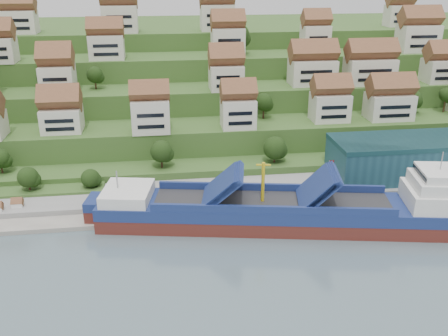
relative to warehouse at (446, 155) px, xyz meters
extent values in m
plane|color=slate|center=(-52.00, -17.00, -7.20)|extent=(300.00, 300.00, 0.00)
cube|color=gray|center=(-32.00, -2.00, -6.10)|extent=(180.00, 14.00, 2.20)
cube|color=gray|center=(-110.00, -5.00, -6.70)|extent=(45.00, 20.00, 1.00)
cube|color=#2D4C1E|center=(-52.00, 69.00, -5.20)|extent=(260.00, 128.00, 4.00)
cube|color=#2D4C1E|center=(-52.00, 74.00, -1.70)|extent=(260.00, 118.00, 11.00)
cube|color=#2D4C1E|center=(-52.00, 82.00, 1.80)|extent=(260.00, 102.00, 18.00)
cube|color=#2D4C1E|center=(-52.00, 90.00, 5.30)|extent=(260.00, 86.00, 25.00)
cube|color=#2D4C1E|center=(-52.00, 99.00, 8.30)|extent=(260.00, 68.00, 31.00)
cube|color=beige|center=(-99.34, 22.32, 7.02)|extent=(10.51, 8.57, 6.44)
cube|color=beige|center=(-75.51, 18.24, 8.27)|extent=(10.02, 7.03, 8.94)
cube|color=beige|center=(-51.59, 19.39, 7.79)|extent=(9.23, 7.62, 7.98)
cube|color=beige|center=(-24.34, 22.29, 7.73)|extent=(10.47, 7.73, 7.85)
cube|color=beige|center=(-6.60, 21.75, 7.47)|extent=(12.85, 8.26, 7.34)
cube|color=beige|center=(-101.87, 36.67, 14.88)|extent=(9.45, 8.98, 8.17)
cube|color=beige|center=(-52.76, 35.26, 14.50)|extent=(9.85, 8.56, 7.41)
cube|color=beige|center=(-25.14, 38.39, 14.68)|extent=(14.07, 8.36, 7.77)
cube|color=beige|center=(-7.00, 36.83, 14.78)|extent=(15.05, 8.18, 7.96)
cube|color=beige|center=(16.05, 36.60, 14.39)|extent=(9.23, 8.04, 7.19)
cube|color=beige|center=(-88.72, 52.44, 21.60)|extent=(10.89, 7.30, 7.60)
cube|color=beige|center=(-49.76, 53.09, 22.34)|extent=(10.51, 7.79, 9.07)
cube|color=beige|center=(-20.11, 53.44, 22.51)|extent=(8.95, 7.14, 9.42)
cube|color=beige|center=(16.60, 53.67, 22.32)|extent=(13.26, 8.47, 9.03)
cube|color=beige|center=(-119.16, 73.14, 27.63)|extent=(11.27, 8.03, 7.66)
cube|color=beige|center=(-85.11, 70.64, 28.40)|extent=(12.06, 7.51, 9.20)
cube|color=beige|center=(-50.89, 72.55, 28.30)|extent=(11.76, 8.15, 8.99)
cube|color=beige|center=(19.77, 76.30, 27.74)|extent=(9.70, 7.05, 7.88)
ellipsoid|color=#203A13|center=(-113.38, 10.93, 0.69)|extent=(4.93, 4.93, 4.93)
ellipsoid|color=#203A13|center=(-43.32, 9.11, 0.82)|extent=(6.16, 6.16, 6.16)
ellipsoid|color=#203A13|center=(-73.16, 9.29, 1.26)|extent=(5.69, 5.69, 5.69)
ellipsoid|color=#203A13|center=(3.14, 26.11, 8.04)|extent=(5.39, 5.39, 5.39)
ellipsoid|color=#203A13|center=(13.47, 26.11, 9.29)|extent=(4.29, 4.29, 4.29)
ellipsoid|color=#203A13|center=(-42.87, 26.66, 8.74)|extent=(5.19, 5.19, 5.19)
ellipsoid|color=#203A13|center=(-6.81, 42.83, 16.37)|extent=(4.74, 4.74, 4.74)
ellipsoid|color=#203A13|center=(-106.24, 42.38, 14.49)|extent=(5.97, 5.97, 5.97)
ellipsoid|color=#203A13|center=(-91.87, 40.97, 15.18)|extent=(4.89, 4.89, 4.89)
ellipsoid|color=#203A13|center=(-45.71, 56.21, 24.13)|extent=(7.36, 7.36, 7.36)
ellipsoid|color=#203A13|center=(-16.34, 58.94, 23.18)|extent=(4.27, 4.27, 4.27)
ellipsoid|color=#203A13|center=(-16.65, 56.97, 21.57)|extent=(4.61, 4.61, 4.61)
ellipsoid|color=#203A13|center=(-104.90, 2.00, -1.09)|extent=(5.00, 5.00, 5.00)
ellipsoid|color=#203A13|center=(-90.50, 2.00, -2.17)|extent=(4.58, 4.58, 4.58)
cube|color=#204A57|center=(0.00, 0.00, 0.00)|extent=(60.00, 15.00, 10.00)
cylinder|color=gray|center=(-34.00, -7.00, -1.00)|extent=(0.16, 0.16, 8.00)
cube|color=maroon|center=(-33.40, -7.00, 2.60)|extent=(1.20, 0.05, 0.80)
cube|color=white|center=(-106.00, -5.50, -5.10)|extent=(2.40, 2.20, 2.20)
cube|color=#57211A|center=(-48.13, -18.10, -6.20)|extent=(79.66, 26.08, 5.05)
cube|color=navy|center=(-48.13, -18.10, -2.86)|extent=(79.68, 26.20, 2.63)
cube|color=silver|center=(-80.91, -12.11, -0.33)|extent=(12.00, 13.14, 2.63)
cube|color=#262628|center=(-50.12, -17.73, -1.55)|extent=(51.52, 19.21, 0.30)
cube|color=navy|center=(-61.04, -15.74, 1.89)|extent=(9.45, 12.33, 6.98)
cube|color=navy|center=(-41.18, -19.37, 1.89)|extent=(9.07, 12.26, 7.38)
cylinder|color=yellow|center=(-52.10, -17.37, 2.90)|extent=(0.82, 0.82, 9.09)
cube|color=silver|center=(-16.34, -23.91, 0.37)|extent=(13.99, 13.50, 4.04)
cube|color=silver|center=(-16.34, -23.91, 3.60)|extent=(11.79, 11.95, 2.52)
cube|color=silver|center=(-16.34, -23.91, 5.73)|extent=(9.58, 10.39, 1.82)
camera|label=1|loc=(-73.13, -112.12, 45.52)|focal=40.00mm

